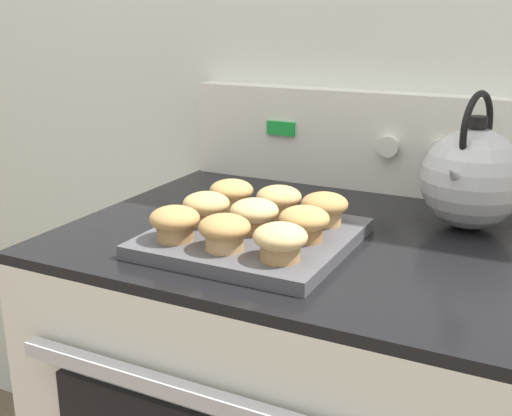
% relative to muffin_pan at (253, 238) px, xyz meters
% --- Properties ---
extents(wall_back, '(8.00, 0.05, 2.40)m').
position_rel_muffin_pan_xyz_m(wall_back, '(0.04, 0.48, 0.30)').
color(wall_back, silver).
rests_on(wall_back, ground_plane).
extents(control_panel, '(0.77, 0.07, 0.21)m').
position_rel_muffin_pan_xyz_m(control_panel, '(0.05, 0.42, 0.09)').
color(control_panel, silver).
rests_on(control_panel, stove_range).
extents(muffin_pan, '(0.31, 0.31, 0.02)m').
position_rel_muffin_pan_xyz_m(muffin_pan, '(0.00, 0.00, 0.00)').
color(muffin_pan, '#4C4C51').
rests_on(muffin_pan, stove_range).
extents(muffin_r0_c0, '(0.08, 0.08, 0.05)m').
position_rel_muffin_pan_xyz_m(muffin_r0_c0, '(-0.09, -0.09, 0.04)').
color(muffin_r0_c0, '#A37A4C').
rests_on(muffin_r0_c0, muffin_pan).
extents(muffin_r0_c1, '(0.08, 0.08, 0.05)m').
position_rel_muffin_pan_xyz_m(muffin_r0_c1, '(-0.00, -0.09, 0.04)').
color(muffin_r0_c1, tan).
rests_on(muffin_r0_c1, muffin_pan).
extents(muffin_r0_c2, '(0.08, 0.08, 0.05)m').
position_rel_muffin_pan_xyz_m(muffin_r0_c2, '(0.09, -0.09, 0.04)').
color(muffin_r0_c2, '#A37A4C').
rests_on(muffin_r0_c2, muffin_pan).
extents(muffin_r1_c0, '(0.08, 0.08, 0.05)m').
position_rel_muffin_pan_xyz_m(muffin_r1_c0, '(-0.09, 0.00, 0.04)').
color(muffin_r1_c0, '#A37A4C').
rests_on(muffin_r1_c0, muffin_pan).
extents(muffin_r1_c1, '(0.08, 0.08, 0.05)m').
position_rel_muffin_pan_xyz_m(muffin_r1_c1, '(0.00, 0.00, 0.04)').
color(muffin_r1_c1, olive).
rests_on(muffin_r1_c1, muffin_pan).
extents(muffin_r1_c2, '(0.08, 0.08, 0.05)m').
position_rel_muffin_pan_xyz_m(muffin_r1_c2, '(0.09, -0.00, 0.04)').
color(muffin_r1_c2, olive).
rests_on(muffin_r1_c2, muffin_pan).
extents(muffin_r2_c0, '(0.08, 0.08, 0.05)m').
position_rel_muffin_pan_xyz_m(muffin_r2_c0, '(-0.09, 0.09, 0.04)').
color(muffin_r2_c0, tan).
rests_on(muffin_r2_c0, muffin_pan).
extents(muffin_r2_c1, '(0.08, 0.08, 0.05)m').
position_rel_muffin_pan_xyz_m(muffin_r2_c1, '(0.00, 0.09, 0.04)').
color(muffin_r2_c1, tan).
rests_on(muffin_r2_c1, muffin_pan).
extents(muffin_r2_c2, '(0.08, 0.08, 0.05)m').
position_rel_muffin_pan_xyz_m(muffin_r2_c2, '(0.09, 0.09, 0.04)').
color(muffin_r2_c2, tan).
rests_on(muffin_r2_c2, muffin_pan).
extents(tea_kettle, '(0.18, 0.21, 0.24)m').
position_rel_muffin_pan_xyz_m(tea_kettle, '(0.30, 0.25, 0.08)').
color(tea_kettle, '#ADAFB5').
rests_on(tea_kettle, stove_range).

